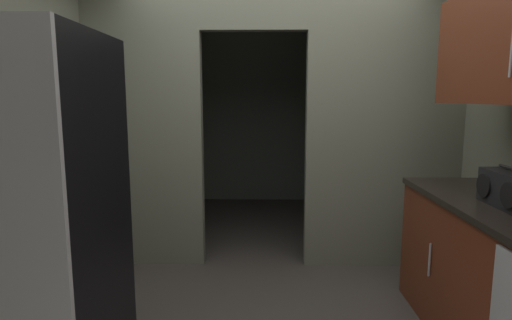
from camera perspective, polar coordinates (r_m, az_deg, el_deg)
kitchen_partition at (r=3.68m, az=3.18°, el=7.97°), size 3.32×0.12×2.79m
adjoining_room_shell at (r=5.41m, az=2.02°, el=7.20°), size 3.32×2.52×2.79m
refrigerator at (r=2.26m, az=-29.94°, el=-8.38°), size 0.82×0.78×1.82m
boombox at (r=2.69m, az=31.91°, el=-3.58°), size 0.19×0.41×0.23m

